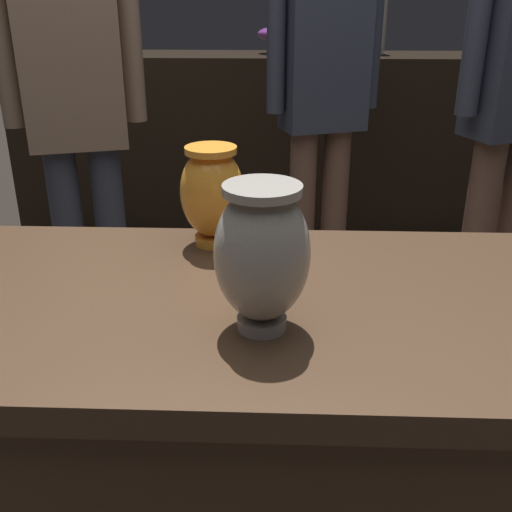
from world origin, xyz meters
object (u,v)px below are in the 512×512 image
Objects in this scene: vase_centerpiece at (262,254)px; visitor_center_back at (323,93)px; shelf_vase_far_left at (64,34)px; visitor_near_left at (75,102)px; shelf_vase_center at (272,35)px; vase_tall_behind at (212,192)px; shelf_vase_right at (379,24)px; shelf_vase_far_right at (485,36)px.

visitor_center_back reaches higher than vase_centerpiece.
shelf_vase_far_left is at bearing 114.13° from vase_centerpiece.
vase_centerpiece is 1.39m from visitor_near_left.
shelf_vase_center is 1.30m from visitor_near_left.
shelf_vase_center is (0.09, 2.01, 0.16)m from vase_tall_behind.
shelf_vase_center is (1.04, -0.02, 0.00)m from shelf_vase_far_left.
vase_tall_behind is (-0.11, 0.34, -0.02)m from vase_centerpiece.
shelf_vase_right reaches higher than shelf_vase_far_right.
visitor_near_left is (-0.55, 0.88, 0.03)m from vase_tall_behind.
visitor_near_left is at bearing -119.61° from shelf_vase_center.
shelf_vase_right is (0.61, 2.01, 0.21)m from vase_tall_behind.
shelf_vase_far_left is 0.51× the size of shelf_vase_right.
shelf_vase_far_left is (-1.06, 2.37, 0.15)m from vase_centerpiece.
visitor_near_left reaches higher than shelf_vase_far_left.
shelf_vase_right is at bearing -178.00° from shelf_vase_far_right.
shelf_vase_far_right is at bearing 66.80° from vase_centerpiece.
vase_tall_behind is at bearing -106.83° from shelf_vase_right.
visitor_near_left is (-0.66, 1.22, 0.01)m from vase_centerpiece.
visitor_center_back reaches higher than shelf_vase_far_left.
shelf_vase_far_right reaches higher than shelf_vase_center.
shelf_vase_far_right is (1.04, 0.02, -0.01)m from shelf_vase_center.
shelf_vase_far_right is at bearing -162.61° from visitor_near_left.
shelf_vase_far_left is at bearing -179.94° from shelf_vase_far_right.
visitor_near_left reaches higher than shelf_vase_right.
shelf_vase_center is at bearing -179.35° from shelf_vase_right.
vase_tall_behind is 2.02m from shelf_vase_center.
shelf_vase_far_left and shelf_vase_center have the same top height.
shelf_vase_far_right is 0.11× the size of visitor_near_left.
visitor_near_left is at bearing 122.09° from vase_tall_behind.
shelf_vase_center is 0.52m from shelf_vase_right.
shelf_vase_center is 0.51× the size of shelf_vase_right.
shelf_vase_center is 0.85× the size of shelf_vase_far_right.
visitor_near_left is (-0.86, -0.43, 0.03)m from visitor_center_back.
shelf_vase_right is (0.52, 0.01, 0.05)m from shelf_vase_center.
shelf_vase_far_left is at bearing -49.31° from visitor_center_back.
vase_tall_behind is at bearing 105.06° from visitor_near_left.
vase_tall_behind is 2.33m from shelf_vase_far_right.
vase_centerpiece is 1.65× the size of shelf_vase_center.
visitor_near_left is (-1.16, -1.13, -0.19)m from shelf_vase_right.
visitor_near_left reaches higher than shelf_vase_far_right.
shelf_vase_far_right is (1.13, 2.03, 0.16)m from vase_tall_behind.
shelf_vase_center is at bearing -92.30° from visitor_center_back.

